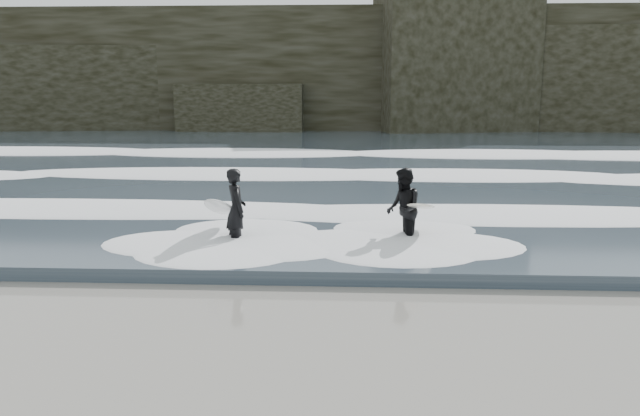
{
  "coord_description": "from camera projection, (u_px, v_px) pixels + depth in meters",
  "views": [
    {
      "loc": [
        0.84,
        -8.53,
        3.81
      ],
      "look_at": [
        0.12,
        5.85,
        1.0
      ],
      "focal_mm": 35.0,
      "sensor_mm": 36.0,
      "label": 1
    }
  ],
  "objects": [
    {
      "name": "headland",
      "position": [
        342.0,
        72.0,
        53.26
      ],
      "size": [
        70.0,
        9.0,
        10.0
      ],
      "primitive_type": "cube",
      "color": "black",
      "rests_on": "ground"
    },
    {
      "name": "sea",
      "position": [
        337.0,
        148.0,
        37.53
      ],
      "size": [
        90.0,
        52.0,
        0.3
      ],
      "primitive_type": "cube",
      "color": "#333E4A",
      "rests_on": "ground"
    },
    {
      "name": "foam_near",
      "position": [
        321.0,
        207.0,
        17.87
      ],
      "size": [
        60.0,
        3.2,
        0.2
      ],
      "primitive_type": "ellipsoid",
      "color": "white",
      "rests_on": "sea"
    },
    {
      "name": "surfer_left",
      "position": [
        233.0,
        209.0,
        14.63
      ],
      "size": [
        1.11,
        2.22,
        1.95
      ],
      "color": "black",
      "rests_on": "ground"
    },
    {
      "name": "surfer_right",
      "position": [
        405.0,
        209.0,
        14.72
      ],
      "size": [
        1.4,
        2.25,
        1.94
      ],
      "color": "black",
      "rests_on": "ground"
    },
    {
      "name": "ground",
      "position": [
        292.0,
        351.0,
        9.13
      ],
      "size": [
        120.0,
        120.0,
        0.0
      ],
      "primitive_type": "plane",
      "color": "#796650",
      "rests_on": "ground"
    },
    {
      "name": "foam_far",
      "position": [
        336.0,
        150.0,
        33.55
      ],
      "size": [
        60.0,
        4.8,
        0.3
      ],
      "primitive_type": "ellipsoid",
      "color": "white",
      "rests_on": "sea"
    },
    {
      "name": "foam_mid",
      "position": [
        330.0,
        173.0,
        24.73
      ],
      "size": [
        60.0,
        4.0,
        0.24
      ],
      "primitive_type": "ellipsoid",
      "color": "white",
      "rests_on": "sea"
    }
  ]
}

